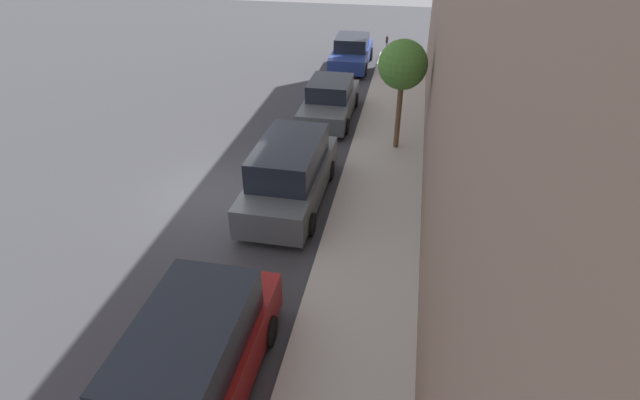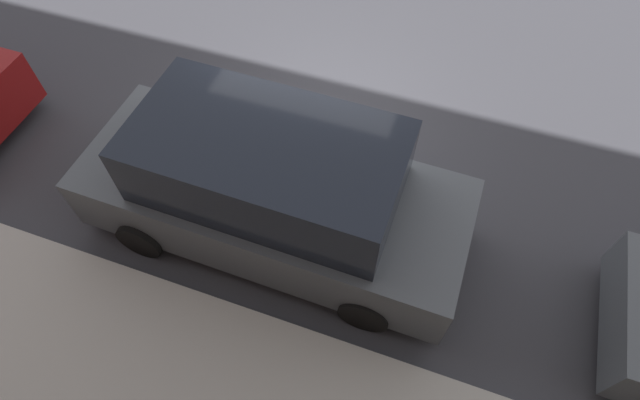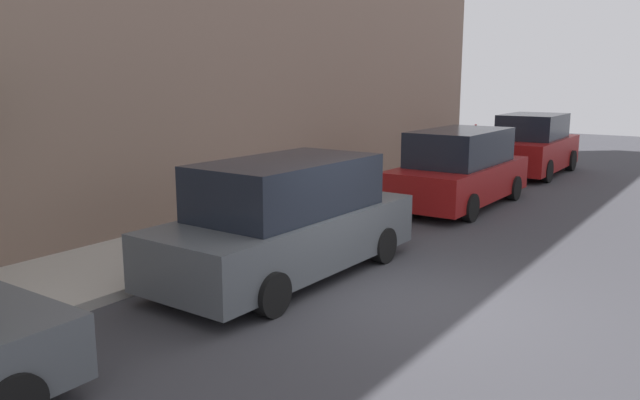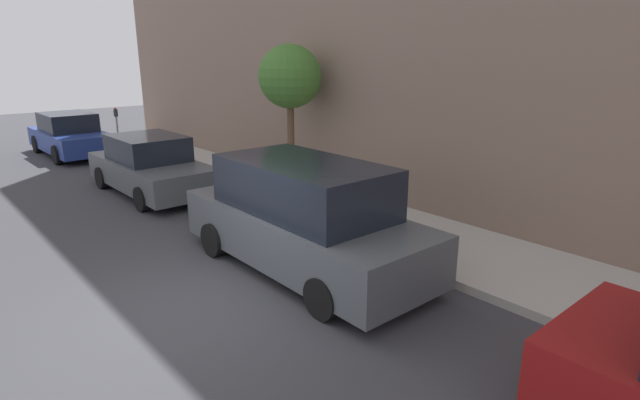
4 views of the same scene
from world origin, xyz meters
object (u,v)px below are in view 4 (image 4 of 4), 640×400
at_px(parked_minivan_third, 304,218).
at_px(street_tree, 290,78).
at_px(parked_sedan_fourth, 151,166).
at_px(parked_sedan_fifth, 70,136).
at_px(parking_meter_far, 117,122).

distance_m(parked_minivan_third, street_tree, 5.32).
bearing_deg(parked_sedan_fourth, parked_minivan_third, -90.34).
relative_size(parked_minivan_third, street_tree, 1.33).
bearing_deg(parked_minivan_third, parked_sedan_fifth, 90.17).
height_order(parked_sedan_fourth, parking_meter_far, parking_meter_far).
bearing_deg(parked_minivan_third, parking_meter_far, 82.76).
bearing_deg(parked_sedan_fourth, parking_meter_far, 76.62).
distance_m(parked_sedan_fourth, street_tree, 4.40).
bearing_deg(street_tree, parked_sedan_fifth, 106.87).
relative_size(parked_sedan_fourth, street_tree, 1.22).
height_order(parked_minivan_third, parked_sedan_fifth, parked_minivan_third).
relative_size(parked_sedan_fifth, street_tree, 1.22).
height_order(parked_minivan_third, parked_sedan_fourth, parked_minivan_third).
bearing_deg(parked_sedan_fifth, street_tree, -73.13).
bearing_deg(street_tree, parked_minivan_third, -125.47).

